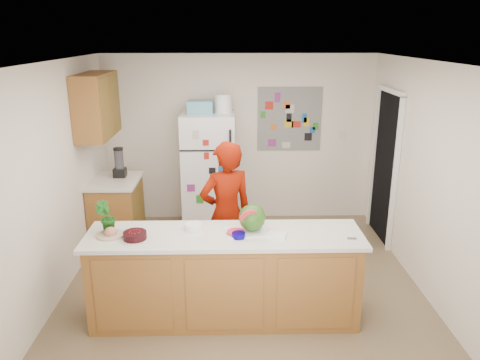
{
  "coord_description": "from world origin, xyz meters",
  "views": [
    {
      "loc": [
        -0.14,
        -4.65,
        2.77
      ],
      "look_at": [
        -0.03,
        0.2,
        1.25
      ],
      "focal_mm": 35.0,
      "sensor_mm": 36.0,
      "label": 1
    }
  ],
  "objects_px": {
    "watermelon": "(252,218)",
    "person": "(226,215)",
    "refrigerator": "(209,172)",
    "cherry_bowl": "(135,235)"
  },
  "relations": [
    {
      "from": "watermelon",
      "to": "person",
      "type": "bearing_deg",
      "value": 111.56
    },
    {
      "from": "refrigerator",
      "to": "cherry_bowl",
      "type": "height_order",
      "value": "refrigerator"
    },
    {
      "from": "watermelon",
      "to": "cherry_bowl",
      "type": "relative_size",
      "value": 1.2
    },
    {
      "from": "person",
      "to": "watermelon",
      "type": "xyz_separation_m",
      "value": [
        0.26,
        -0.65,
        0.22
      ]
    },
    {
      "from": "refrigerator",
      "to": "cherry_bowl",
      "type": "xyz_separation_m",
      "value": [
        -0.59,
        -2.47,
        0.11
      ]
    },
    {
      "from": "refrigerator",
      "to": "person",
      "type": "distance_m",
      "value": 1.69
    },
    {
      "from": "person",
      "to": "cherry_bowl",
      "type": "bearing_deg",
      "value": 21.89
    },
    {
      "from": "refrigerator",
      "to": "watermelon",
      "type": "relative_size",
      "value": 6.5
    },
    {
      "from": "refrigerator",
      "to": "person",
      "type": "height_order",
      "value": "refrigerator"
    },
    {
      "from": "person",
      "to": "cherry_bowl",
      "type": "xyz_separation_m",
      "value": [
        -0.85,
        -0.8,
        0.12
      ]
    }
  ]
}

